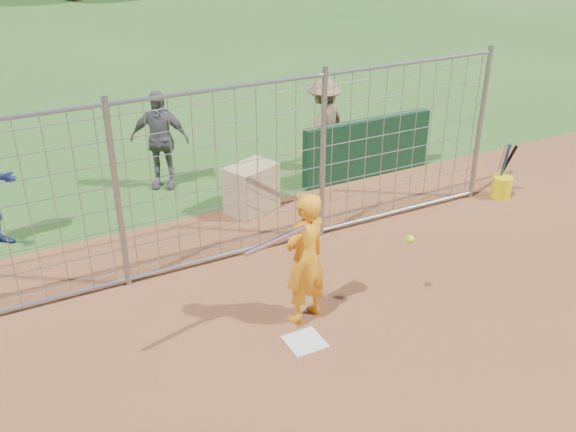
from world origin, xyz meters
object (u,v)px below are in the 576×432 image
bucket_with_bats (502,184)px  bystander_c (324,125)px  batter (305,259)px  equipment_bin (252,188)px  bystander_b (160,140)px

bucket_with_bats → bystander_c: bearing=128.7°
batter → bystander_c: (2.66, 4.08, 0.01)m
batter → bucket_with_bats: batter is taller
batter → equipment_bin: size_ratio=2.12×
equipment_bin → bystander_b: bearing=100.0°
bystander_b → bystander_c: size_ratio=1.02×
batter → bystander_c: bystander_c is taller
bystander_c → bucket_with_bats: (2.06, -2.57, -0.62)m
bystander_b → bucket_with_bats: (5.03, -3.15, -0.63)m
bystander_c → bystander_b: bearing=-37.5°
equipment_bin → bucket_with_bats: bearing=-41.9°
bystander_b → equipment_bin: (0.99, -1.64, -0.48)m
bucket_with_bats → batter: bearing=-162.2°
batter → bystander_c: bearing=-137.6°
bystander_b → bystander_c: (2.97, -0.58, -0.02)m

